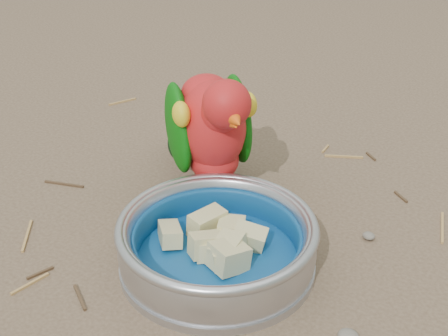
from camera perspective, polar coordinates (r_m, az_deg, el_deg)
The scene contains 6 objects.
ground at distance 0.73m, azimuth -3.67°, elevation -12.87°, with size 60.00×60.00×0.00m, color brown.
food_bowl at distance 0.80m, azimuth -0.56°, elevation -7.80°, with size 0.23×0.23×0.02m, color #B2B2BA.
bowl_wall at distance 0.78m, azimuth -0.57°, elevation -6.07°, with size 0.23×0.23×0.04m, color #B2B2BA, non-canonical shape.
fruit_wedges at distance 0.79m, azimuth -0.57°, elevation -6.48°, with size 0.14×0.14×0.03m, color #D4C789, non-canonical shape.
lory_parrot at distance 0.88m, azimuth -1.00°, elevation 2.64°, with size 0.11×0.23×0.18m, color red, non-canonical shape.
ground_debris at distance 0.75m, azimuth -5.15°, elevation -11.33°, with size 0.90×0.80×0.01m, color #AD8349, non-canonical shape.
Camera 1 is at (0.35, -0.41, 0.50)m, focal length 55.00 mm.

